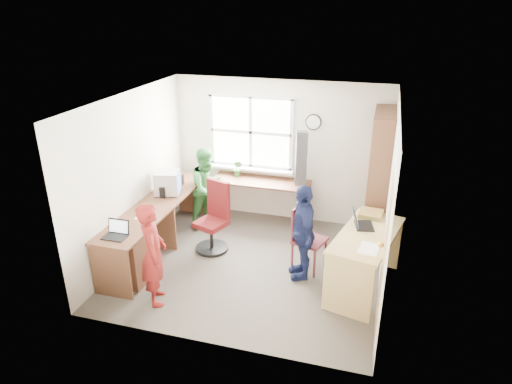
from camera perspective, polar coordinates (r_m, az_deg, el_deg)
room at (r=6.24m, az=-0.29°, el=0.88°), size 3.64×3.44×2.44m
l_desk at (r=6.71m, az=-12.13°, el=-5.20°), size 2.38×2.95×0.75m
right_desk at (r=6.10m, az=13.56°, el=-6.92°), size 0.96×1.52×0.81m
bookshelf at (r=7.12m, az=15.01°, el=1.05°), size 0.30×1.02×2.10m
swivel_chair at (r=6.95m, az=-5.25°, el=-3.61°), size 0.64×0.64×1.08m
wooden_chair at (r=6.46m, az=6.17°, el=-5.38°), size 0.51×0.51×0.94m
crt_monitor at (r=7.22m, az=-10.99°, el=1.16°), size 0.44×0.41×0.36m
laptop_left at (r=6.15m, az=-17.04°, el=-4.86°), size 0.30×0.25×0.20m
laptop_right at (r=6.14m, az=12.95°, el=-3.77°), size 0.32×0.36×0.22m
speaker_a at (r=7.13m, az=-11.55°, el=-0.02°), size 0.10×0.10×0.17m
speaker_b at (r=7.56m, az=-9.41°, el=1.50°), size 0.09×0.09×0.18m
cd_tower at (r=7.41m, az=5.66°, el=4.22°), size 0.21×0.20×0.89m
game_box at (r=6.46m, az=14.17°, el=-2.67°), size 0.34×0.34×0.06m
paper_a at (r=6.64m, az=-13.82°, el=-2.81°), size 0.25×0.31×0.00m
paper_b at (r=5.65m, az=13.94°, el=-6.89°), size 0.27×0.35×0.00m
potted_plant at (r=7.80m, az=-2.30°, el=2.95°), size 0.19×0.18×0.29m
person_red at (r=5.79m, az=-12.72°, el=-7.58°), size 0.52×0.59×1.36m
person_green at (r=7.58m, az=-6.10°, el=0.51°), size 0.78×0.83×1.37m
person_navy at (r=6.18m, az=5.86°, el=-4.99°), size 0.59×0.86×1.36m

